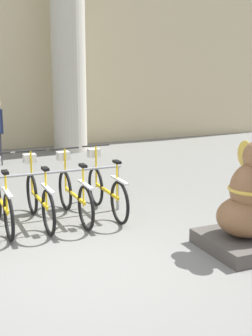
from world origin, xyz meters
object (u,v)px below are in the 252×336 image
object	(u,v)px
bicycle_5	(106,189)
elephant_statue	(250,208)
bicycle_4	(74,194)
bicycle_3	(39,197)
bicycle_2	(2,201)

from	to	relation	value
bicycle_5	elephant_statue	world-z (taller)	elephant_statue
bicycle_4	bicycle_3	bearing A→B (deg)	178.86
bicycle_3	bicycle_4	distance (m)	0.56
elephant_statue	bicycle_3	bearing A→B (deg)	137.01
bicycle_2	bicycle_3	bearing A→B (deg)	-1.12
bicycle_4	bicycle_5	distance (m)	0.56
bicycle_3	bicycle_5	bearing A→B (deg)	1.79
bicycle_2	bicycle_5	xyz separation A→B (m)	(1.67, 0.02, 0.00)
bicycle_3	elephant_statue	xyz separation A→B (m)	(2.28, -2.13, 0.16)
bicycle_5	elephant_statue	distance (m)	2.46
bicycle_2	bicycle_4	world-z (taller)	same
bicycle_3	elephant_statue	bearing A→B (deg)	-42.99
bicycle_4	elephant_statue	xyz separation A→B (m)	(1.73, -2.12, 0.16)
elephant_statue	bicycle_2	bearing A→B (deg)	143.00
bicycle_2	bicycle_3	world-z (taller)	same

